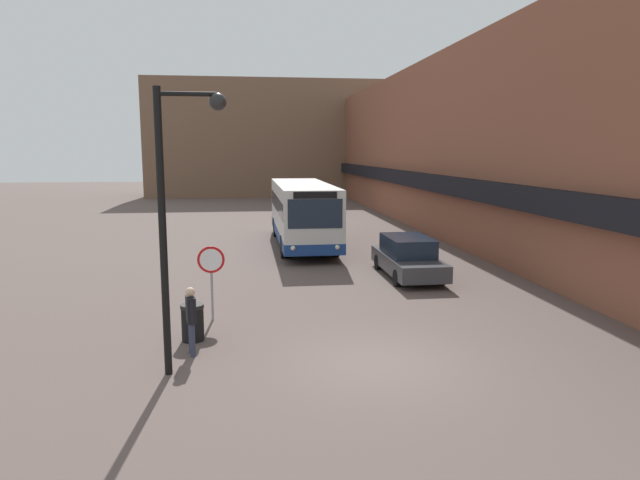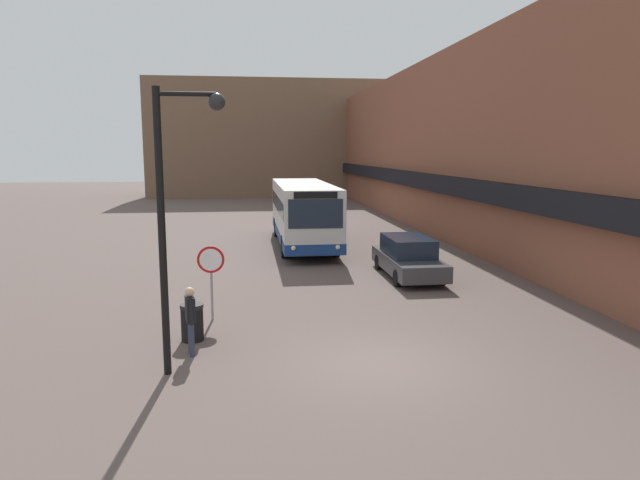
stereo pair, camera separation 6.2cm
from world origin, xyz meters
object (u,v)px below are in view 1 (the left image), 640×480
Objects in this scene: city_bus at (302,212)px; stop_sign at (211,267)px; trash_bin at (193,322)px; pedestrian at (191,314)px; parked_car_front at (408,257)px; street_lamp at (176,200)px.

stop_sign is (-3.83, -12.56, -0.17)m from city_bus.
pedestrian is at bearing -86.11° from trash_bin.
city_bus is at bearing 73.04° from stop_sign.
parked_car_front is 11.93m from street_lamp.
trash_bin is (-0.40, -1.71, -1.06)m from stop_sign.
pedestrian is at bearing 84.62° from street_lamp.
street_lamp is at bearing -90.95° from trash_bin.
city_bus reaches higher than parked_car_front.
parked_car_front is 9.97m from trash_bin.
street_lamp is 3.95m from trash_bin.
pedestrian is at bearing -134.37° from parked_car_front.
trash_bin is (-4.23, -14.27, -1.24)m from city_bus.
parked_car_front is at bearing 41.16° from trash_bin.
city_bus is 15.89m from pedestrian.
stop_sign is at bearing 83.63° from street_lamp.
street_lamp is (-4.27, -16.45, 2.06)m from city_bus.
parked_car_front is at bearing 34.30° from stop_sign.
parked_car_front is 8.64m from stop_sign.
street_lamp is 6.38× the size of trash_bin.
pedestrian is (-0.33, -2.75, -0.56)m from stop_sign.
city_bus reaches higher than trash_bin.
stop_sign is 2.25× the size of trash_bin.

